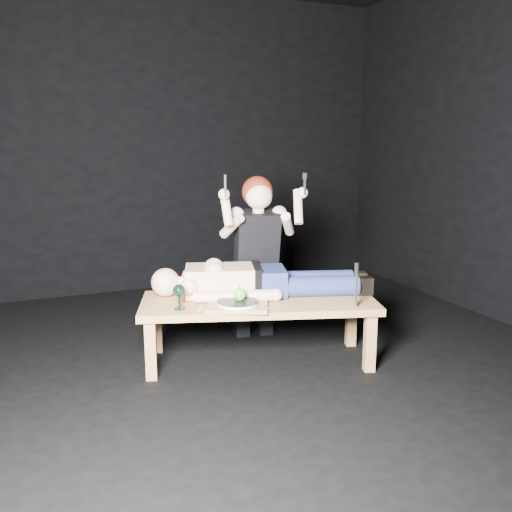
% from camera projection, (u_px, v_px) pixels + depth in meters
% --- Properties ---
extents(ground, '(5.00, 5.00, 0.00)m').
position_uv_depth(ground, '(240.00, 378.00, 3.64)').
color(ground, black).
rests_on(ground, ground).
extents(back_wall, '(5.00, 0.00, 5.00)m').
position_uv_depth(back_wall, '(150.00, 144.00, 5.59)').
color(back_wall, black).
rests_on(back_wall, ground).
extents(table, '(1.72, 1.06, 0.45)m').
position_uv_depth(table, '(259.00, 330.00, 3.88)').
color(table, tan).
rests_on(table, ground).
extents(lying_man, '(1.65, 0.93, 0.26)m').
position_uv_depth(lying_man, '(264.00, 277.00, 3.95)').
color(lying_man, '#E1B090').
rests_on(lying_man, table).
extents(kneeling_woman, '(0.82, 0.89, 1.31)m').
position_uv_depth(kneeling_woman, '(255.00, 255.00, 4.30)').
color(kneeling_woman, black).
rests_on(kneeling_woman, ground).
extents(serving_tray, '(0.48, 0.42, 0.02)m').
position_uv_depth(serving_tray, '(237.00, 306.00, 3.65)').
color(serving_tray, '#A78056').
rests_on(serving_tray, table).
extents(plate, '(0.35, 0.35, 0.02)m').
position_uv_depth(plate, '(237.00, 303.00, 3.64)').
color(plate, white).
rests_on(plate, serving_tray).
extents(apple, '(0.09, 0.09, 0.09)m').
position_uv_depth(apple, '(240.00, 294.00, 3.65)').
color(apple, '#489F1F').
rests_on(apple, plate).
extents(goblet, '(0.10, 0.10, 0.17)m').
position_uv_depth(goblet, '(179.00, 297.00, 3.60)').
color(goblet, black).
rests_on(goblet, table).
extents(fork_flat, '(0.10, 0.15, 0.01)m').
position_uv_depth(fork_flat, '(201.00, 309.00, 3.61)').
color(fork_flat, '#B2B2B7').
rests_on(fork_flat, table).
extents(knife_flat, '(0.05, 0.17, 0.01)m').
position_uv_depth(knife_flat, '(265.00, 306.00, 3.68)').
color(knife_flat, '#B2B2B7').
rests_on(knife_flat, table).
extents(spoon_flat, '(0.04, 0.17, 0.01)m').
position_uv_depth(spoon_flat, '(259.00, 304.00, 3.73)').
color(spoon_flat, '#B2B2B7').
rests_on(spoon_flat, table).
extents(carving_knife, '(0.05, 0.05, 0.30)m').
position_uv_depth(carving_knife, '(356.00, 285.00, 3.64)').
color(carving_knife, '#B2B2B7').
rests_on(carving_knife, table).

